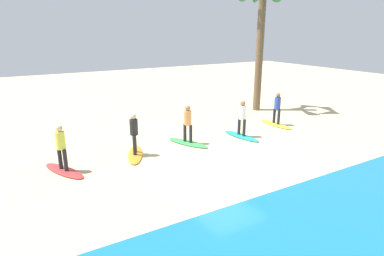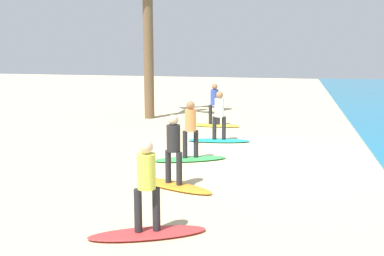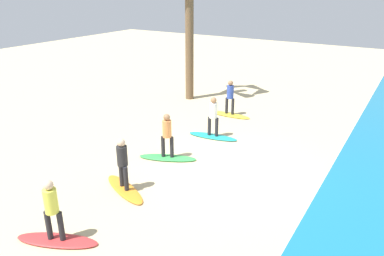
{
  "view_description": "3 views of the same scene",
  "coord_description": "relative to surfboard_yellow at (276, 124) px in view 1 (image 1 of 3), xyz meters",
  "views": [
    {
      "loc": [
        7.15,
        9.48,
        4.82
      ],
      "look_at": [
        0.76,
        -1.43,
        0.98
      ],
      "focal_mm": 30.45,
      "sensor_mm": 36.0,
      "label": 1
    },
    {
      "loc": [
        12.98,
        0.44,
        3.38
      ],
      "look_at": [
        0.97,
        -2.1,
        1.05
      ],
      "focal_mm": 42.85,
      "sensor_mm": 36.0,
      "label": 2
    },
    {
      "loc": [
        10.3,
        4.86,
        5.96
      ],
      "look_at": [
        -0.59,
        -1.88,
        0.92
      ],
      "focal_mm": 34.5,
      "sensor_mm": 36.0,
      "label": 3
    }
  ],
  "objects": [
    {
      "name": "surfboard_green",
      "position": [
        5.43,
        0.19,
        0.0
      ],
      "size": [
        1.34,
        2.15,
        0.09
      ],
      "primitive_type": "ellipsoid",
      "rotation": [
        0.0,
        0.0,
        1.97
      ],
      "color": "green",
      "rests_on": "ground"
    },
    {
      "name": "surfer_orange",
      "position": [
        7.92,
        0.33,
        0.99
      ],
      "size": [
        0.32,
        0.44,
        1.64
      ],
      "color": "#232328",
      "rests_on": "surfboard_orange"
    },
    {
      "name": "surfer_red",
      "position": [
        10.66,
        0.54,
        0.99
      ],
      "size": [
        0.32,
        0.43,
        1.64
      ],
      "color": "#232328",
      "rests_on": "surfboard_red"
    },
    {
      "name": "surfer_teal",
      "position": [
        2.8,
        0.62,
        0.99
      ],
      "size": [
        0.32,
        0.46,
        1.64
      ],
      "color": "#232328",
      "rests_on": "surfboard_teal"
    },
    {
      "name": "surfer_green",
      "position": [
        5.43,
        0.19,
        0.99
      ],
      "size": [
        0.32,
        0.43,
        1.64
      ],
      "color": "#232328",
      "rests_on": "surfboard_green"
    },
    {
      "name": "surfboard_orange",
      "position": [
        7.92,
        0.33,
        0.0
      ],
      "size": [
        1.33,
        2.15,
        0.09
      ],
      "primitive_type": "ellipsoid",
      "rotation": [
        0.0,
        0.0,
        1.17
      ],
      "color": "orange",
      "rests_on": "ground"
    },
    {
      "name": "palm_tree",
      "position": [
        -1.39,
        -3.15,
        6.15
      ],
      "size": [
        2.88,
        3.03,
        7.73
      ],
      "color": "brown",
      "rests_on": "ground"
    },
    {
      "name": "surfboard_red",
      "position": [
        10.66,
        0.54,
        0.0
      ],
      "size": [
        1.35,
        2.15,
        0.09
      ],
      "primitive_type": "ellipsoid",
      "rotation": [
        0.0,
        0.0,
        1.98
      ],
      "color": "red",
      "rests_on": "ground"
    },
    {
      "name": "ground_plane",
      "position": [
        4.94,
        2.44,
        -0.04
      ],
      "size": [
        60.0,
        60.0,
        0.0
      ],
      "primitive_type": "plane",
      "color": "#CCB789"
    },
    {
      "name": "surfboard_yellow",
      "position": [
        0.0,
        0.0,
        0.0
      ],
      "size": [
        0.59,
        2.11,
        0.09
      ],
      "primitive_type": "ellipsoid",
      "rotation": [
        0.0,
        0.0,
        1.58
      ],
      "color": "yellow",
      "rests_on": "ground"
    },
    {
      "name": "surfboard_teal",
      "position": [
        2.8,
        0.62,
        0.0
      ],
      "size": [
        0.85,
        2.16,
        0.09
      ],
      "primitive_type": "ellipsoid",
      "rotation": [
        0.0,
        0.0,
        1.71
      ],
      "color": "teal",
      "rests_on": "ground"
    },
    {
      "name": "surfer_yellow",
      "position": [
        0.0,
        0.0,
        0.99
      ],
      "size": [
        0.32,
        0.46,
        1.64
      ],
      "color": "#232328",
      "rests_on": "surfboard_yellow"
    }
  ]
}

